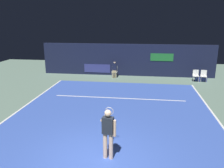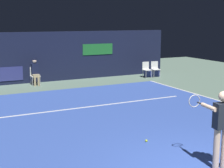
{
  "view_description": "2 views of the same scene",
  "coord_description": "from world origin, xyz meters",
  "px_view_note": "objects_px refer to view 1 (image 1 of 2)",
  "views": [
    {
      "loc": [
        1.34,
        -6.48,
        4.44
      ],
      "look_at": [
        -0.36,
        6.03,
        0.96
      ],
      "focal_mm": 37.05,
      "sensor_mm": 36.0,
      "label": 1
    },
    {
      "loc": [
        -4.88,
        -4.91,
        3.19
      ],
      "look_at": [
        0.35,
        5.54,
        0.98
      ],
      "focal_mm": 54.09,
      "sensor_mm": 36.0,
      "label": 2
    }
  ],
  "objects_px": {
    "tennis_ball": "(103,128)",
    "courtside_chair_near": "(204,75)",
    "courtside_chair_far": "(196,75)",
    "tennis_player": "(108,131)",
    "equipment_bag": "(201,79)",
    "line_judge_on_chair": "(115,69)"
  },
  "relations": [
    {
      "from": "courtside_chair_near",
      "to": "courtside_chair_far",
      "type": "height_order",
      "value": "same"
    },
    {
      "from": "courtside_chair_far",
      "to": "equipment_bag",
      "type": "height_order",
      "value": "courtside_chair_far"
    },
    {
      "from": "tennis_player",
      "to": "line_judge_on_chair",
      "type": "bearing_deg",
      "value": 96.1
    },
    {
      "from": "courtside_chair_near",
      "to": "tennis_ball",
      "type": "relative_size",
      "value": 12.94
    },
    {
      "from": "tennis_ball",
      "to": "courtside_chair_near",
      "type": "bearing_deg",
      "value": 55.02
    },
    {
      "from": "tennis_player",
      "to": "equipment_bag",
      "type": "bearing_deg",
      "value": 63.66
    },
    {
      "from": "courtside_chair_near",
      "to": "equipment_bag",
      "type": "relative_size",
      "value": 1.05
    },
    {
      "from": "tennis_player",
      "to": "line_judge_on_chair",
      "type": "xyz_separation_m",
      "value": [
        -1.21,
        11.3,
        -0.3
      ]
    },
    {
      "from": "equipment_bag",
      "to": "tennis_player",
      "type": "bearing_deg",
      "value": -112.12
    },
    {
      "from": "courtside_chair_far",
      "to": "tennis_ball",
      "type": "relative_size",
      "value": 12.94
    },
    {
      "from": "courtside_chair_far",
      "to": "equipment_bag",
      "type": "distance_m",
      "value": 0.56
    },
    {
      "from": "courtside_chair_far",
      "to": "tennis_player",
      "type": "bearing_deg",
      "value": -114.76
    },
    {
      "from": "line_judge_on_chair",
      "to": "tennis_ball",
      "type": "distance_m",
      "value": 9.29
    },
    {
      "from": "tennis_ball",
      "to": "equipment_bag",
      "type": "xyz_separation_m",
      "value": [
        5.97,
        8.88,
        0.11
      ]
    },
    {
      "from": "equipment_bag",
      "to": "courtside_chair_near",
      "type": "bearing_deg",
      "value": -44.14
    },
    {
      "from": "courtside_chair_near",
      "to": "equipment_bag",
      "type": "height_order",
      "value": "courtside_chair_near"
    },
    {
      "from": "tennis_ball",
      "to": "equipment_bag",
      "type": "height_order",
      "value": "equipment_bag"
    },
    {
      "from": "courtside_chair_far",
      "to": "tennis_ball",
      "type": "distance_m",
      "value": 10.37
    },
    {
      "from": "tennis_player",
      "to": "courtside_chair_far",
      "type": "xyz_separation_m",
      "value": [
        4.99,
        10.81,
        -0.49
      ]
    },
    {
      "from": "tennis_player",
      "to": "equipment_bag",
      "type": "distance_m",
      "value": 12.23
    },
    {
      "from": "tennis_ball",
      "to": "tennis_player",
      "type": "bearing_deg",
      "value": -74.76
    },
    {
      "from": "courtside_chair_far",
      "to": "tennis_ball",
      "type": "height_order",
      "value": "courtside_chair_far"
    }
  ]
}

